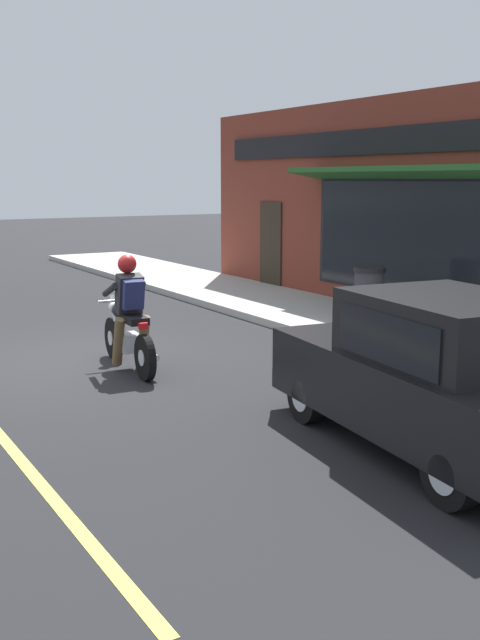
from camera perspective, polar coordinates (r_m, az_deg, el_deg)
The scene contains 6 objects.
ground_plane at distance 11.34m, azimuth -12.20°, elevation -2.99°, with size 80.00×80.00×0.00m, color black.
sidewalk_curb at distance 16.15m, azimuth 1.48°, elevation 1.56°, with size 2.60×22.00×0.14m, color #ADAAA3.
storefront_building at distance 15.63m, azimuth 9.36°, elevation 8.62°, with size 1.25×10.91×4.20m.
motorcycle_with_rider at distance 10.54m, azimuth -8.50°, elevation -0.14°, with size 0.59×2.02×1.62m.
car_hatchback at distance 7.52m, azimuth 14.70°, elevation -4.08°, with size 2.08×3.95×1.57m.
trash_bin at distance 13.35m, azimuth 9.80°, elevation 1.92°, with size 0.56×0.56×0.98m.
Camera 1 is at (-3.47, -10.47, 2.64)m, focal length 42.00 mm.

